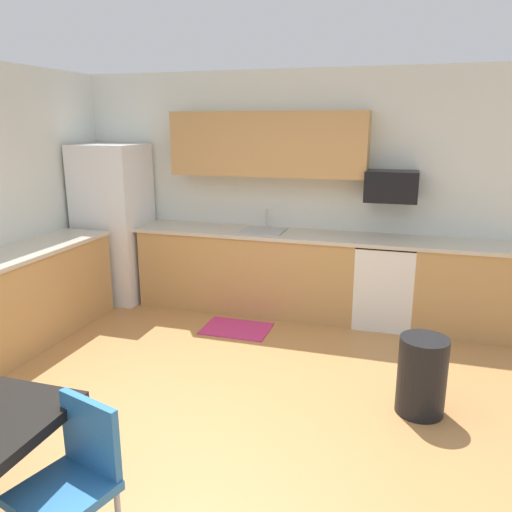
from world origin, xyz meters
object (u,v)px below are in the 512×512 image
refrigerator (114,223)px  chair_near_table (74,475)px  oven_range (385,283)px  microwave (391,186)px  trash_bin (422,376)px

refrigerator → chair_near_table: 4.13m
refrigerator → oven_range: size_ratio=2.07×
oven_range → chair_near_table: (-1.24, -3.67, 0.05)m
oven_range → microwave: size_ratio=1.69×
oven_range → chair_near_table: bearing=-108.6°
chair_near_table → microwave: bearing=71.8°
chair_near_table → trash_bin: bearing=49.9°
microwave → chair_near_table: microwave is taller
refrigerator → microwave: (3.24, 0.18, 0.54)m
oven_range → trash_bin: 1.80m
refrigerator → trash_bin: bearing=-24.9°
refrigerator → trash_bin: size_ratio=3.14×
oven_range → chair_near_table: size_ratio=1.07×
microwave → chair_near_table: (-1.24, -3.77, -0.98)m
refrigerator → microwave: refrigerator is taller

